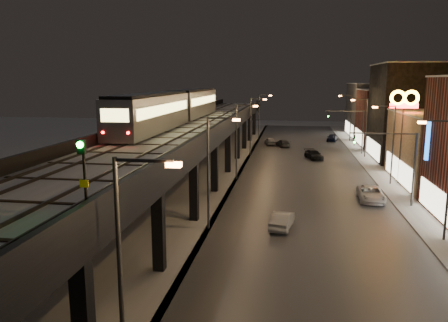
{
  "coord_description": "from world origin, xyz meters",
  "views": [
    {
      "loc": [
        5.56,
        -19.74,
        11.73
      ],
      "look_at": [
        0.08,
        16.14,
        5.0
      ],
      "focal_mm": 35.0,
      "sensor_mm": 36.0,
      "label": 1
    }
  ],
  "objects": [
    {
      "name": "car_onc_dark",
      "position": [
        13.56,
        23.43,
        0.71
      ],
      "size": [
        2.55,
        5.19,
        1.42
      ],
      "primitive_type": "imported",
      "rotation": [
        0.0,
        0.0,
        -0.04
      ],
      "color": "silver",
      "rests_on": "ground"
    },
    {
      "name": "streetlight_left_1",
      "position": [
        -0.43,
        13.0,
        5.24
      ],
      "size": [
        2.57,
        0.28,
        9.0
      ],
      "color": "#38383A",
      "rests_on": "ground"
    },
    {
      "name": "car_far_white",
      "position": [
        1.91,
        60.02,
        0.67
      ],
      "size": [
        2.4,
        4.18,
        1.34
      ],
      "primitive_type": "imported",
      "rotation": [
        0.0,
        0.0,
        3.36
      ],
      "color": "#9398A4",
      "rests_on": "ground"
    },
    {
      "name": "car_onc_red",
      "position": [
        13.64,
        66.5,
        0.73
      ],
      "size": [
        2.63,
        4.56,
        1.46
      ],
      "primitive_type": "imported",
      "rotation": [
        0.0,
        0.0,
        -0.22
      ],
      "color": "black",
      "rests_on": "ground"
    },
    {
      "name": "under_viaduct_pavement",
      "position": [
        -6.0,
        35.0,
        0.03
      ],
      "size": [
        11.0,
        120.0,
        0.06
      ],
      "primitive_type": "cube",
      "color": "#9FA1A8",
      "rests_on": "ground"
    },
    {
      "name": "streetlight_left_3",
      "position": [
        -0.43,
        49.0,
        5.24
      ],
      "size": [
        2.57,
        0.28,
        9.0
      ],
      "color": "#38383A",
      "rests_on": "ground"
    },
    {
      "name": "sign_mcdonalds",
      "position": [
        18.0,
        31.54,
        8.77
      ],
      "size": [
        3.15,
        0.36,
        10.67
      ],
      "color": "#38383A",
      "rests_on": "ground"
    },
    {
      "name": "car_onc_white",
      "position": [
        9.14,
        46.16,
        0.66
      ],
      "size": [
        3.12,
        4.87,
        1.31
      ],
      "primitive_type": "imported",
      "rotation": [
        0.0,
        0.0,
        0.31
      ],
      "color": "black",
      "rests_on": "ground"
    },
    {
      "name": "subway_train",
      "position": [
        -8.5,
        33.27,
        8.52
      ],
      "size": [
        3.2,
        39.12,
        3.83
      ],
      "color": "gray",
      "rests_on": "viaduct_trackbed"
    },
    {
      "name": "streetlight_right_3",
      "position": [
        16.73,
        49.0,
        5.24
      ],
      "size": [
        2.56,
        0.28,
        9.0
      ],
      "color": "#38383A",
      "rests_on": "ground"
    },
    {
      "name": "road_surface",
      "position": [
        7.5,
        35.0,
        0.03
      ],
      "size": [
        17.0,
        120.0,
        0.06
      ],
      "primitive_type": "cube",
      "color": "#46474D",
      "rests_on": "ground"
    },
    {
      "name": "car_mid_dark",
      "position": [
        4.3,
        58.07,
        0.63
      ],
      "size": [
        3.08,
        4.67,
        1.26
      ],
      "primitive_type": "imported",
      "rotation": [
        0.0,
        0.0,
        3.47
      ],
      "color": "#37393C",
      "rests_on": "ground"
    },
    {
      "name": "traffic_light_rig_b",
      "position": [
        15.84,
        52.0,
        4.5
      ],
      "size": [
        6.1,
        0.34,
        7.0
      ],
      "color": "#38383A",
      "rests_on": "ground"
    },
    {
      "name": "ground",
      "position": [
        0.0,
        0.0,
        0.0
      ],
      "size": [
        220.0,
        220.0,
        0.0
      ],
      "primitive_type": "plane",
      "color": "silver"
    },
    {
      "name": "building_e",
      "position": [
        23.99,
        62.0,
        5.08
      ],
      "size": [
        12.2,
        12.2,
        10.16
      ],
      "color": "brown",
      "rests_on": "ground"
    },
    {
      "name": "sidewalk_right",
      "position": [
        17.5,
        35.0,
        0.07
      ],
      "size": [
        4.0,
        120.0,
        0.14
      ],
      "primitive_type": "cube",
      "color": "#9FA1A8",
      "rests_on": "ground"
    },
    {
      "name": "building_f",
      "position": [
        23.99,
        76.0,
        5.58
      ],
      "size": [
        12.2,
        16.2,
        11.16
      ],
      "color": "#38393B",
      "rests_on": "ground"
    },
    {
      "name": "traffic_light_rig_a",
      "position": [
        15.84,
        22.0,
        4.5
      ],
      "size": [
        6.1,
        0.34,
        7.0
      ],
      "color": "#38383A",
      "rests_on": "ground"
    },
    {
      "name": "streetlight_left_0",
      "position": [
        -0.43,
        -5.0,
        5.24
      ],
      "size": [
        2.57,
        0.28,
        9.0
      ],
      "color": "#38383A",
      "rests_on": "ground"
    },
    {
      "name": "viaduct_trackbed",
      "position": [
        -6.01,
        31.97,
        6.39
      ],
      "size": [
        8.4,
        100.0,
        0.32
      ],
      "color": "#B2B7C1",
      "rests_on": "elevated_viaduct"
    },
    {
      "name": "car_near_white",
      "position": [
        5.11,
        14.04,
        0.68
      ],
      "size": [
        2.05,
        4.3,
        1.36
      ],
      "primitive_type": "imported",
      "rotation": [
        0.0,
        0.0,
        2.99
      ],
      "color": "gray",
      "rests_on": "ground"
    },
    {
      "name": "sign_carwash",
      "position": [
        18.5,
        21.67,
        5.67
      ],
      "size": [
        1.56,
        0.35,
        8.07
      ],
      "color": "#38383A",
      "rests_on": "ground"
    },
    {
      "name": "viaduct_parapet_far",
      "position": [
        -10.35,
        32.0,
        6.85
      ],
      "size": [
        0.3,
        100.0,
        1.1
      ],
      "primitive_type": "cube",
      "color": "black",
      "rests_on": "elevated_viaduct"
    },
    {
      "name": "viaduct_parapet_streetside",
      "position": [
        -1.65,
        32.0,
        6.85
      ],
      "size": [
        0.3,
        100.0,
        1.1
      ],
      "primitive_type": "cube",
      "color": "black",
      "rests_on": "elevated_viaduct"
    },
    {
      "name": "streetlight_right_2",
      "position": [
        16.73,
        31.0,
        5.24
      ],
      "size": [
        2.56,
        0.28,
        9.0
      ],
      "color": "#38383A",
      "rests_on": "ground"
    },
    {
      "name": "streetlight_left_4",
      "position": [
        -0.43,
        67.0,
        5.24
      ],
      "size": [
        2.57,
        0.28,
        9.0
      ],
      "color": "#38383A",
      "rests_on": "ground"
    },
    {
      "name": "rail_signal",
      "position": [
        -2.1,
        -4.66,
        8.7
      ],
      "size": [
        0.34,
        0.42,
        2.94
      ],
      "color": "black",
      "rests_on": "viaduct_trackbed"
    },
    {
      "name": "streetlight_right_4",
      "position": [
        16.73,
        67.0,
        5.24
      ],
      "size": [
        2.56,
        0.28,
        9.0
      ],
      "color": "#38383A",
      "rests_on": "ground"
    },
    {
      "name": "elevated_viaduct",
      "position": [
        -6.0,
        31.84,
        5.62
      ],
      "size": [
        9.0,
        100.0,
        6.3
      ],
      "color": "black",
      "rests_on": "ground"
    },
    {
      "name": "streetlight_left_2",
      "position": [
        -0.43,
        31.0,
        5.24
      ],
      "size": [
        2.57,
        0.28,
        9.0
      ],
      "color": "#38383A",
      "rests_on": "ground"
    },
    {
      "name": "streetlight_right_1",
      "position": [
        16.73,
        13.0,
        5.24
      ],
      "size": [
        2.56,
        0.28,
        9.0
      ],
      "color": "#38383A",
      "rests_on": "ground"
    },
    {
      "name": "building_d",
      "position": [
        23.99,
        48.0,
        7.08
      ],
      "size": [
        12.2,
        13.2,
        14.16
      ],
      "color": "black",
      "rests_on": "ground"
    }
  ]
}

